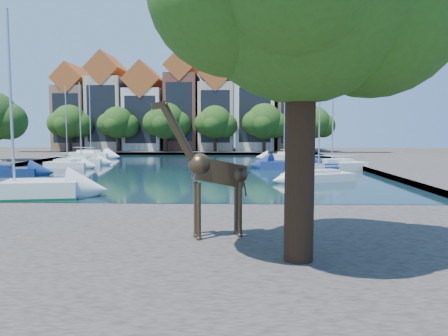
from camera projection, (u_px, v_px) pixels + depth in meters
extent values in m
plane|color=#38332B|center=(118.00, 213.00, 21.15)|extent=(160.00, 160.00, 0.00)
cube|color=black|center=(182.00, 169.00, 45.04)|extent=(38.00, 50.00, 0.08)
cube|color=#504A45|center=(58.00, 247.00, 14.16)|extent=(50.00, 14.00, 0.50)
cube|color=#504A45|center=(205.00, 151.00, 76.88)|extent=(60.00, 16.00, 0.50)
cube|color=#504A45|center=(427.00, 167.00, 44.18)|extent=(14.00, 52.00, 0.50)
cylinder|color=#332114|center=(300.00, 159.00, 11.65)|extent=(0.80, 0.80, 5.50)
sphere|color=#294F16|center=(373.00, 7.00, 11.54)|extent=(4.80, 4.80, 4.80)
cube|color=brown|center=(76.00, 119.00, 77.15)|extent=(5.39, 9.00, 11.00)
cube|color=#A55321|center=(75.00, 80.00, 76.57)|extent=(5.44, 9.18, 5.44)
cube|color=black|center=(66.00, 118.00, 72.69)|extent=(4.40, 0.05, 8.25)
cube|color=#B9A78E|center=(109.00, 114.00, 76.89)|extent=(5.88, 9.00, 12.50)
cube|color=#A55321|center=(108.00, 71.00, 76.23)|extent=(5.94, 9.18, 5.94)
cube|color=black|center=(101.00, 114.00, 72.43)|extent=(4.80, 0.05, 9.38)
cube|color=silver|center=(146.00, 120.00, 76.76)|extent=(6.37, 9.00, 10.50)
cube|color=#A55321|center=(145.00, 82.00, 76.17)|extent=(6.43, 9.18, 6.43)
cube|color=black|center=(140.00, 120.00, 72.30)|extent=(5.20, 0.05, 7.88)
cube|color=brown|center=(183.00, 113.00, 76.43)|extent=(5.39, 9.00, 13.00)
cube|color=#A55321|center=(182.00, 68.00, 75.76)|extent=(5.44, 9.18, 5.44)
cube|color=black|center=(179.00, 112.00, 71.97)|extent=(4.40, 0.05, 9.75)
cube|color=tan|center=(217.00, 117.00, 76.29)|extent=(5.88, 9.00, 11.50)
cube|color=#A55321|center=(217.00, 76.00, 75.68)|extent=(5.94, 9.18, 5.94)
cube|color=black|center=(215.00, 116.00, 71.83)|extent=(4.80, 0.05, 8.62)
cube|color=beige|center=(254.00, 116.00, 76.05)|extent=(6.37, 9.00, 12.00)
cube|color=#A55321|center=(254.00, 73.00, 75.41)|extent=(6.43, 9.18, 6.43)
cube|color=black|center=(255.00, 115.00, 71.59)|extent=(5.20, 0.05, 9.00)
cube|color=brown|center=(291.00, 120.00, 75.90)|extent=(5.39, 9.00, 10.50)
cube|color=#A55321|center=(292.00, 82.00, 75.34)|extent=(5.44, 9.18, 5.44)
cube|color=black|center=(294.00, 119.00, 71.44)|extent=(4.40, 0.05, 7.88)
cylinder|color=#332114|center=(70.00, 142.00, 71.98)|extent=(0.50, 0.50, 3.20)
sphere|color=#163A11|center=(69.00, 122.00, 71.70)|extent=(5.60, 5.60, 5.60)
sphere|color=#163A11|center=(80.00, 125.00, 71.99)|extent=(4.20, 4.20, 4.20)
sphere|color=#163A11|center=(59.00, 123.00, 71.38)|extent=(3.92, 3.92, 3.92)
cylinder|color=#332114|center=(118.00, 142.00, 71.72)|extent=(0.50, 0.50, 3.20)
sphere|color=#163A11|center=(118.00, 122.00, 71.44)|extent=(5.20, 5.20, 5.20)
sphere|color=#163A11|center=(128.00, 126.00, 71.73)|extent=(3.90, 3.90, 3.90)
sphere|color=#163A11|center=(108.00, 124.00, 71.11)|extent=(3.64, 3.64, 3.64)
cylinder|color=#332114|center=(166.00, 142.00, 71.45)|extent=(0.50, 0.50, 3.20)
sphere|color=#163A11|center=(166.00, 121.00, 71.15)|extent=(6.00, 6.00, 6.00)
sphere|color=#163A11|center=(177.00, 125.00, 71.44)|extent=(4.50, 4.50, 4.50)
sphere|color=#163A11|center=(156.00, 123.00, 70.83)|extent=(4.20, 4.20, 4.20)
cylinder|color=#332114|center=(215.00, 142.00, 71.18)|extent=(0.50, 0.50, 3.20)
sphere|color=#163A11|center=(215.00, 122.00, 70.90)|extent=(5.40, 5.40, 5.40)
sphere|color=#163A11|center=(225.00, 125.00, 71.19)|extent=(4.05, 4.05, 4.05)
sphere|color=#163A11|center=(206.00, 124.00, 70.57)|extent=(3.78, 3.78, 3.78)
cylinder|color=#332114|center=(264.00, 142.00, 70.91)|extent=(0.50, 0.50, 3.20)
sphere|color=#163A11|center=(264.00, 121.00, 70.62)|extent=(5.80, 5.80, 5.80)
sphere|color=#163A11|center=(275.00, 125.00, 70.91)|extent=(4.35, 4.35, 4.35)
sphere|color=#163A11|center=(254.00, 123.00, 70.30)|extent=(4.06, 4.06, 4.06)
cylinder|color=#332114|center=(314.00, 142.00, 70.64)|extent=(0.50, 0.50, 3.20)
sphere|color=#163A11|center=(314.00, 122.00, 70.37)|extent=(5.20, 5.20, 5.20)
sphere|color=#163A11|center=(323.00, 126.00, 70.66)|extent=(3.90, 3.90, 3.90)
sphere|color=#163A11|center=(305.00, 124.00, 70.04)|extent=(3.64, 3.64, 3.64)
sphere|color=#163A11|center=(9.00, 121.00, 49.57)|extent=(4.20, 4.20, 4.20)
cylinder|color=#3A2C1D|center=(199.00, 212.00, 13.99)|extent=(0.14, 0.14, 1.85)
cylinder|color=#3A2C1D|center=(196.00, 209.00, 14.35)|extent=(0.14, 0.14, 1.85)
cylinder|color=#3A2C1D|center=(240.00, 209.00, 14.41)|extent=(0.14, 0.14, 1.85)
cylinder|color=#3A2C1D|center=(236.00, 207.00, 14.78)|extent=(0.14, 0.14, 1.85)
cube|color=#3A2C1D|center=(219.00, 172.00, 14.29)|extent=(1.85, 1.06, 1.08)
cylinder|color=#3A2C1D|center=(180.00, 136.00, 13.79)|extent=(1.20, 0.65, 1.91)
cube|color=#3A2C1D|center=(159.00, 105.00, 13.51)|extent=(0.54, 0.32, 0.29)
cylinder|color=#B2B2B7|center=(11.00, 96.00, 24.78)|extent=(0.16, 0.16, 9.77)
cube|color=navy|center=(0.00, 171.00, 37.60)|extent=(6.53, 3.19, 0.87)
cube|color=navy|center=(0.00, 168.00, 37.57)|extent=(2.95, 1.96, 0.48)
cube|color=silver|center=(68.00, 164.00, 45.52)|extent=(4.92, 2.51, 0.81)
cube|color=silver|center=(67.00, 161.00, 45.49)|extent=(2.23, 1.52, 0.45)
cylinder|color=#B2B2B7|center=(66.00, 124.00, 45.15)|extent=(0.11, 0.11, 7.87)
cube|color=silver|center=(81.00, 161.00, 49.54)|extent=(5.39, 2.38, 0.93)
cube|color=silver|center=(81.00, 158.00, 49.51)|extent=(2.41, 1.52, 0.52)
cylinder|color=#B2B2B7|center=(80.00, 121.00, 49.15)|extent=(0.12, 0.12, 8.56)
cube|color=white|center=(91.00, 154.00, 61.63)|extent=(7.00, 4.28, 1.01)
cube|color=white|center=(91.00, 152.00, 61.60)|extent=(3.26, 2.45, 0.56)
cylinder|color=#B2B2B7|center=(90.00, 117.00, 61.17)|extent=(0.13, 0.13, 9.81)
cube|color=beige|center=(318.00, 176.00, 33.52)|extent=(5.85, 3.98, 0.80)
cube|color=beige|center=(318.00, 173.00, 33.50)|extent=(2.76, 2.21, 0.45)
cylinder|color=#B2B2B7|center=(319.00, 118.00, 33.14)|extent=(0.11, 0.11, 8.43)
cube|color=navy|center=(300.00, 165.00, 43.26)|extent=(7.93, 5.20, 1.01)
cube|color=navy|center=(300.00, 161.00, 43.23)|extent=(3.72, 2.92, 0.56)
cylinder|color=#B2B2B7|center=(301.00, 97.00, 42.69)|extent=(0.14, 0.14, 12.69)
cube|color=silver|center=(332.00, 165.00, 42.69)|extent=(7.28, 4.87, 1.01)
cube|color=silver|center=(332.00, 162.00, 42.66)|extent=(3.43, 2.72, 0.56)
cylinder|color=#B2B2B7|center=(333.00, 105.00, 42.18)|extent=(0.13, 0.13, 11.23)
cube|color=silver|center=(284.00, 156.00, 59.06)|extent=(5.56, 2.63, 0.89)
cube|color=silver|center=(284.00, 154.00, 59.03)|extent=(2.50, 1.63, 0.49)
cylinder|color=#B2B2B7|center=(284.00, 127.00, 58.71)|extent=(0.12, 0.12, 7.35)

